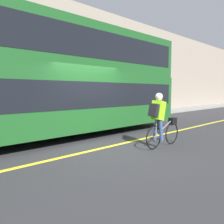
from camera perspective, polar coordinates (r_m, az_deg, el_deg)
ground_plane at (r=6.73m, az=-1.99°, el=-8.91°), size 80.00×80.00×0.00m
road_center_line at (r=6.62m, az=-1.20°, el=-9.10°), size 50.00×0.14×0.01m
sidewalk_curb at (r=10.84m, az=-19.13°, el=-3.31°), size 60.00×1.80×0.14m
building_facade at (r=11.81m, az=-21.72°, el=13.20°), size 60.00×0.30×6.68m
bus at (r=7.66m, az=-17.32°, el=9.23°), size 11.47×2.44×3.97m
cyclist_on_bike at (r=6.56m, az=12.48°, el=-1.63°), size 1.63×0.32×1.62m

